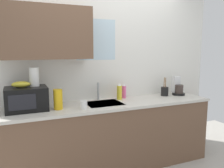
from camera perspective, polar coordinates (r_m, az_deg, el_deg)
The scene contains 12 objects.
kitchen_wall_assembly at distance 3.19m, azimuth -4.70°, elevation 4.28°, with size 3.53×0.42×2.50m.
counter_unit at distance 3.16m, azimuth -0.03°, elevation -12.52°, with size 2.76×0.63×0.90m.
sink_faucet at distance 3.19m, azimuth -3.44°, elevation -1.83°, with size 0.03×0.03×0.24m, color #B2B5BA.
microwave at distance 2.82m, azimuth -20.44°, elevation -3.44°, with size 0.46×0.35×0.27m.
banana_bunch at distance 2.79m, azimuth -21.64°, elevation -0.08°, with size 0.20×0.11×0.07m, color gold.
paper_towel_roll at distance 2.83m, azimuth -18.72°, elevation 1.74°, with size 0.11×0.11×0.22m, color white.
coffee_maker at distance 3.69m, azimuth 15.91°, elevation -0.94°, with size 0.19×0.21×0.28m.
dish_soap_bottle_yellow at distance 3.21m, azimuth 1.83°, elevation -1.94°, with size 0.07×0.07×0.23m.
dish_soap_bottle_pink at distance 3.30m, azimuth 2.99°, elevation -1.82°, with size 0.06×0.06×0.21m.
cereal_canister at distance 2.76m, azimuth -13.23°, elevation -3.73°, with size 0.10×0.10×0.24m, color gold.
mug_white at distance 2.75m, azimuth -7.03°, elevation -5.11°, with size 0.08×0.08×0.10m, color white.
utensil_crock at distance 3.57m, azimuth 12.89°, elevation -1.72°, with size 0.11×0.11×0.28m.
Camera 1 is at (-1.16, -2.71, 1.60)m, focal length 36.91 mm.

